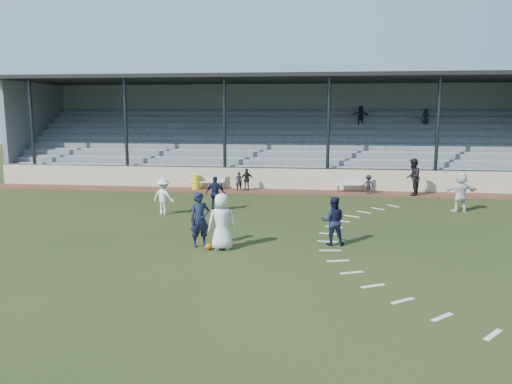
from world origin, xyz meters
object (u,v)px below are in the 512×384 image
trash_bin (196,182)px  football (209,247)px  player_navy_lead (200,220)px  player_white_lead (222,222)px  bench_right (353,182)px  bench_left (207,179)px  official (413,177)px

trash_bin → football: 12.77m
player_navy_lead → trash_bin: bearing=75.9°
player_white_lead → bench_right: bearing=-125.8°
bench_right → football: bench_right is taller
bench_left → bench_right: bearing=-8.7°
player_white_lead → official: official is taller
official → player_navy_lead: bearing=-18.6°
bench_left → official: 11.47m
bench_right → player_navy_lead: size_ratio=1.09×
trash_bin → player_white_lead: 12.77m
trash_bin → bench_right: bearing=1.4°
trash_bin → football: size_ratio=3.57×
football → player_navy_lead: size_ratio=0.12×
trash_bin → official: (12.04, -0.60, 0.58)m
trash_bin → player_white_lead: bearing=-72.3°
player_white_lead → player_navy_lead: (-0.80, 0.24, -0.01)m
player_navy_lead → official: official is taller
bench_right → official: 3.20m
bench_right → player_white_lead: bearing=-119.5°
trash_bin → official: bearing=-2.9°
football → player_white_lead: bearing=17.9°
football → player_white_lead: player_white_lead is taller
bench_left → official: official is taller
bench_right → player_navy_lead: 13.49m
official → football: bearing=-16.5°
official → player_white_lead: bearing=-15.5°
trash_bin → official: size_ratio=0.41×
bench_right → player_white_lead: player_white_lead is taller
trash_bin → player_navy_lead: size_ratio=0.44×
football → official: size_ratio=0.12×
bench_right → official: size_ratio=1.02×
bench_left → football: bearing=-85.8°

